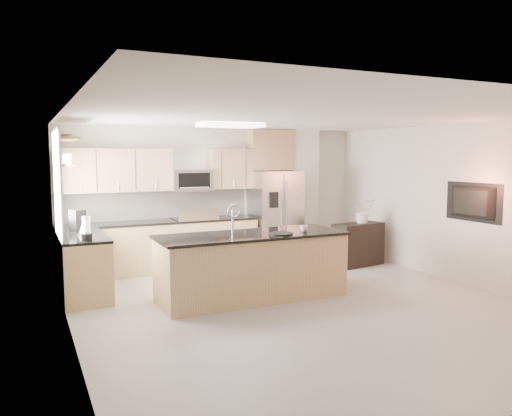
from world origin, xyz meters
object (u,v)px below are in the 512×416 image
cup (304,229)px  bowl (64,135)px  coffee_maker (78,221)px  credenza (358,244)px  refrigerator (275,216)px  blender (86,230)px  range (194,243)px  television (469,202)px  kettle (85,226)px  microwave (191,180)px  flower_vase (363,205)px  island (252,266)px  platter (281,234)px

cup → bowl: bowl is taller
coffee_maker → credenza: bearing=-4.7°
refrigerator → blender: bearing=-156.7°
range → television: 4.78m
range → kettle: 2.36m
microwave → flower_vase: (2.98, -1.26, -0.48)m
kettle → coffee_maker: 0.36m
range → credenza: 3.09m
island → bowl: (-2.39, 1.44, 1.90)m
island → bowl: bowl is taller
credenza → bowl: bearing=167.6°
island → refrigerator: bearing=55.6°
television → cup: bearing=75.4°
refrigerator → bowl: size_ratio=5.47×
credenza → blender: size_ratio=3.01×
platter → island: bearing=147.4°
cup → coffee_maker: size_ratio=0.37×
cup → coffee_maker: 3.46m
island → blender: 2.37m
platter → kettle: bearing=150.8°
blender → coffee_maker: 0.94m
kettle → bowl: 1.38m
microwave → blender: (-2.07, -1.78, -0.56)m
microwave → island: (0.14, -2.37, -1.15)m
refrigerator → cup: 2.51m
range → television: (3.51, -3.12, 0.88)m
refrigerator → coffee_maker: size_ratio=5.31×
range → bowl: size_ratio=3.50×
microwave → flower_vase: size_ratio=1.11×
kettle → bowl: (-0.23, 0.26, 1.33)m
flower_vase → credenza: bearing=172.9°
microwave → refrigerator: 1.82m
range → cup: (0.90, -2.44, 0.53)m
range → coffee_maker: bearing=-161.2°
kettle → television: 5.91m
kettle → flower_vase: size_ratio=0.41×
refrigerator → kettle: (-3.68, -1.02, 0.15)m
credenza → flower_vase: 0.75m
cup → platter: cup is taller
island → bowl: 3.37m
credenza → cup: 2.45m
range → television: television is taller
refrigerator → cup: bearing=-107.5°
bowl → television: 6.29m
island → coffee_maker: (-2.24, 1.54, 0.60)m
range → microwave: size_ratio=1.50×
blender → kettle: 0.59m
island → television: (3.37, -0.87, 0.87)m
bowl → television: bearing=-21.8°
cup → television: television is taller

